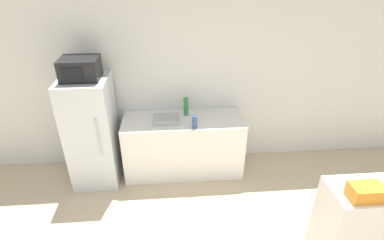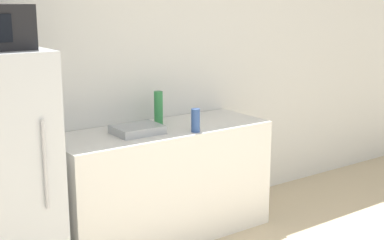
% 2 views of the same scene
% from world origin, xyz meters
% --- Properties ---
extents(wall_back, '(8.00, 0.06, 2.60)m').
position_xyz_m(wall_back, '(0.00, 3.05, 1.30)').
color(wall_back, silver).
rests_on(wall_back, ground_plane).
extents(refrigerator, '(0.60, 0.67, 1.52)m').
position_xyz_m(refrigerator, '(-1.23, 2.62, 0.76)').
color(refrigerator, silver).
rests_on(refrigerator, ground_plane).
extents(microwave, '(0.45, 0.37, 0.26)m').
position_xyz_m(microwave, '(-1.23, 2.62, 1.66)').
color(microwave, black).
rests_on(microwave, refrigerator).
extents(counter, '(1.68, 0.62, 0.86)m').
position_xyz_m(counter, '(0.00, 2.71, 0.43)').
color(counter, silver).
rests_on(counter, ground_plane).
extents(sink_basin, '(0.34, 0.27, 0.06)m').
position_xyz_m(sink_basin, '(-0.23, 2.67, 0.89)').
color(sink_basin, '#9EA3A8').
rests_on(sink_basin, counter).
extents(bottle_tall, '(0.07, 0.07, 0.26)m').
position_xyz_m(bottle_tall, '(0.05, 2.83, 0.99)').
color(bottle_tall, '#2D7F42').
rests_on(bottle_tall, counter).
extents(bottle_short, '(0.07, 0.07, 0.17)m').
position_xyz_m(bottle_short, '(0.14, 2.47, 0.95)').
color(bottle_short, '#2D4C8C').
rests_on(bottle_short, counter).
extents(shelf_cabinet, '(0.72, 0.43, 1.02)m').
position_xyz_m(shelf_cabinet, '(1.59, 0.98, 0.51)').
color(shelf_cabinet, silver).
rests_on(shelf_cabinet, ground_plane).
extents(basket, '(0.29, 0.18, 0.13)m').
position_xyz_m(basket, '(1.46, 0.88, 1.09)').
color(basket, orange).
rests_on(basket, shelf_cabinet).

